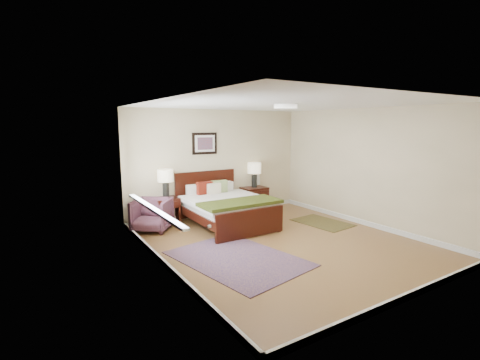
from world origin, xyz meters
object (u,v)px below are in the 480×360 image
(nightstand_right, at_px, (255,196))
(bed, at_px, (225,203))
(rug_persian, at_px, (238,259))
(armchair, at_px, (152,215))
(lamp_left, at_px, (165,178))
(lamp_right, at_px, (254,170))
(nightstand_left, at_px, (167,203))

(nightstand_right, bearing_deg, bed, -150.06)
(rug_persian, bearing_deg, armchair, 96.26)
(lamp_left, bearing_deg, lamp_right, 0.00)
(armchair, bearing_deg, lamp_right, 44.27)
(nightstand_left, relative_size, armchair, 0.81)
(bed, height_order, nightstand_right, bed)
(lamp_left, bearing_deg, rug_persian, -83.89)
(armchair, bearing_deg, nightstand_right, 43.97)
(lamp_left, relative_size, rug_persian, 0.28)
(nightstand_left, bearing_deg, lamp_right, 0.52)
(bed, xyz_separation_m, rug_persian, (-0.77, -1.76, -0.49))
(lamp_left, relative_size, armchair, 0.84)
(nightstand_left, distance_m, armchair, 0.50)
(lamp_right, bearing_deg, rug_persian, -129.06)
(nightstand_left, distance_m, nightstand_right, 2.30)
(nightstand_left, relative_size, lamp_left, 0.97)
(nightstand_left, bearing_deg, armchair, -148.64)
(lamp_right, xyz_separation_m, rug_persian, (-2.03, -2.50, -1.02))
(nightstand_left, xyz_separation_m, rug_persian, (0.27, -2.48, -0.46))
(lamp_right, height_order, rug_persian, lamp_right)
(rug_persian, bearing_deg, lamp_left, 85.51)
(nightstand_left, relative_size, nightstand_right, 0.97)
(nightstand_right, bearing_deg, nightstand_left, -179.84)
(nightstand_left, xyz_separation_m, nightstand_right, (2.30, 0.01, -0.09))
(lamp_right, height_order, armchair, lamp_right)
(nightstand_right, distance_m, armchair, 2.72)
(nightstand_right, height_order, lamp_right, lamp_right)
(lamp_left, height_order, rug_persian, lamp_left)
(armchair, bearing_deg, lamp_left, 72.02)
(bed, distance_m, lamp_left, 1.38)
(nightstand_right, relative_size, lamp_left, 1.00)
(nightstand_left, height_order, armchair, armchair)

